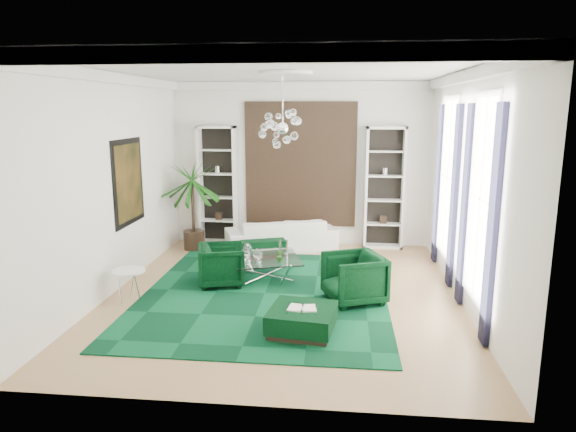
# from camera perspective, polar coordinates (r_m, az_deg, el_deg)

# --- Properties ---
(floor) EXTENTS (6.00, 7.00, 0.02)m
(floor) POSITION_cam_1_polar(r_m,az_deg,el_deg) (9.13, -0.44, -8.66)
(floor) COLOR tan
(floor) RESTS_ON ground
(ceiling) EXTENTS (6.00, 7.00, 0.02)m
(ceiling) POSITION_cam_1_polar(r_m,az_deg,el_deg) (8.57, -0.48, 16.00)
(ceiling) COLOR white
(ceiling) RESTS_ON ground
(wall_back) EXTENTS (6.00, 0.02, 3.80)m
(wall_back) POSITION_cam_1_polar(r_m,az_deg,el_deg) (12.11, 1.41, 5.74)
(wall_back) COLOR white
(wall_back) RESTS_ON ground
(wall_front) EXTENTS (6.00, 0.02, 3.80)m
(wall_front) POSITION_cam_1_polar(r_m,az_deg,el_deg) (5.24, -4.76, -2.42)
(wall_front) COLOR white
(wall_front) RESTS_ON ground
(wall_left) EXTENTS (0.02, 7.00, 3.80)m
(wall_left) POSITION_cam_1_polar(r_m,az_deg,el_deg) (9.47, -18.91, 3.38)
(wall_left) COLOR white
(wall_left) RESTS_ON ground
(wall_right) EXTENTS (0.02, 7.00, 3.80)m
(wall_right) POSITION_cam_1_polar(r_m,az_deg,el_deg) (8.84, 19.35, 2.79)
(wall_right) COLOR white
(wall_right) RESTS_ON ground
(crown_molding) EXTENTS (6.00, 7.00, 0.18)m
(crown_molding) POSITION_cam_1_polar(r_m,az_deg,el_deg) (8.57, -0.48, 15.27)
(crown_molding) COLOR white
(crown_molding) RESTS_ON ceiling
(ceiling_medallion) EXTENTS (0.90, 0.90, 0.05)m
(ceiling_medallion) POSITION_cam_1_polar(r_m,az_deg,el_deg) (8.87, -0.25, 15.61)
(ceiling_medallion) COLOR white
(ceiling_medallion) RESTS_ON ceiling
(tapestry) EXTENTS (2.50, 0.06, 2.80)m
(tapestry) POSITION_cam_1_polar(r_m,az_deg,el_deg) (12.07, 1.39, 5.71)
(tapestry) COLOR black
(tapestry) RESTS_ON wall_back
(shelving_left) EXTENTS (0.90, 0.38, 2.80)m
(shelving_left) POSITION_cam_1_polar(r_m,az_deg,el_deg) (12.29, -7.80, 3.37)
(shelving_left) COLOR white
(shelving_left) RESTS_ON floor
(shelving_right) EXTENTS (0.90, 0.38, 2.80)m
(shelving_right) POSITION_cam_1_polar(r_m,az_deg,el_deg) (11.98, 10.66, 3.06)
(shelving_right) COLOR white
(shelving_right) RESTS_ON floor
(painting) EXTENTS (0.04, 1.30, 1.60)m
(painting) POSITION_cam_1_polar(r_m,az_deg,el_deg) (10.00, -17.26, 3.62)
(painting) COLOR black
(painting) RESTS_ON wall_left
(window_near) EXTENTS (0.03, 1.10, 2.90)m
(window_near) POSITION_cam_1_polar(r_m,az_deg,el_deg) (7.97, 20.66, 1.78)
(window_near) COLOR white
(window_near) RESTS_ON wall_right
(curtain_near_a) EXTENTS (0.07, 0.30, 3.25)m
(curtain_near_a) POSITION_cam_1_polar(r_m,az_deg,el_deg) (7.27, 21.77, -1.23)
(curtain_near_a) COLOR black
(curtain_near_a) RESTS_ON floor
(curtain_near_b) EXTENTS (0.07, 0.30, 3.25)m
(curtain_near_b) POSITION_cam_1_polar(r_m,az_deg,el_deg) (8.75, 19.07, 1.06)
(curtain_near_b) COLOR black
(curtain_near_b) RESTS_ON floor
(window_far) EXTENTS (0.03, 1.10, 2.90)m
(window_far) POSITION_cam_1_polar(r_m,az_deg,el_deg) (10.28, 17.36, 4.11)
(window_far) COLOR white
(window_far) RESTS_ON wall_right
(curtain_far_a) EXTENTS (0.07, 0.30, 3.25)m
(curtain_far_a) POSITION_cam_1_polar(r_m,az_deg,el_deg) (9.56, 17.96, 2.00)
(curtain_far_a) COLOR black
(curtain_far_a) RESTS_ON floor
(curtain_far_b) EXTENTS (0.07, 0.30, 3.25)m
(curtain_far_b) POSITION_cam_1_polar(r_m,az_deg,el_deg) (11.07, 16.33, 3.38)
(curtain_far_b) COLOR black
(curtain_far_b) RESTS_ON floor
(rug) EXTENTS (4.20, 5.00, 0.02)m
(rug) POSITION_cam_1_polar(r_m,az_deg,el_deg) (9.10, -2.59, -8.61)
(rug) COLOR #033019
(rug) RESTS_ON floor
(sofa) EXTENTS (2.65, 1.76, 0.72)m
(sofa) POSITION_cam_1_polar(r_m,az_deg,el_deg) (11.76, -0.77, -2.07)
(sofa) COLOR white
(sofa) RESTS_ON floor
(armchair_left) EXTENTS (1.01, 0.99, 0.76)m
(armchair_left) POSITION_cam_1_polar(r_m,az_deg,el_deg) (9.53, -7.37, -5.41)
(armchair_left) COLOR black
(armchair_left) RESTS_ON floor
(armchair_right) EXTENTS (1.18, 1.16, 0.83)m
(armchair_right) POSITION_cam_1_polar(r_m,az_deg,el_deg) (8.69, 7.32, -6.86)
(armchair_right) COLOR black
(armchair_right) RESTS_ON floor
(coffee_table) EXTENTS (1.54, 1.54, 0.42)m
(coffee_table) POSITION_cam_1_polar(r_m,az_deg,el_deg) (9.81, -2.50, -5.82)
(coffee_table) COLOR white
(coffee_table) RESTS_ON floor
(ottoman_side) EXTENTS (1.21, 1.21, 0.42)m
(ottoman_side) POSITION_cam_1_polar(r_m,az_deg,el_deg) (11.36, -3.04, -3.36)
(ottoman_side) COLOR black
(ottoman_side) RESTS_ON floor
(ottoman_front) EXTENTS (1.03, 1.03, 0.37)m
(ottoman_front) POSITION_cam_1_polar(r_m,az_deg,el_deg) (7.58, 1.58, -11.52)
(ottoman_front) COLOR black
(ottoman_front) RESTS_ON floor
(book) EXTENTS (0.41, 0.27, 0.03)m
(book) POSITION_cam_1_polar(r_m,az_deg,el_deg) (7.50, 1.59, -10.13)
(book) COLOR white
(book) RESTS_ON ottoman_front
(side_table) EXTENTS (0.71, 0.71, 0.53)m
(side_table) POSITION_cam_1_polar(r_m,az_deg,el_deg) (9.11, -17.19, -7.43)
(side_table) COLOR white
(side_table) RESTS_ON floor
(palm) EXTENTS (1.89, 1.89, 2.61)m
(palm) POSITION_cam_1_polar(r_m,az_deg,el_deg) (11.84, -10.58, 2.49)
(palm) COLOR #1A5614
(palm) RESTS_ON floor
(chandelier) EXTENTS (1.05, 1.05, 0.74)m
(chandelier) POSITION_cam_1_polar(r_m,az_deg,el_deg) (9.00, -0.59, 9.69)
(chandelier) COLOR white
(chandelier) RESTS_ON ceiling
(table_plant) EXTENTS (0.16, 0.14, 0.23)m
(table_plant) POSITION_cam_1_polar(r_m,az_deg,el_deg) (9.44, -0.89, -4.46)
(table_plant) COLOR #1A5614
(table_plant) RESTS_ON coffee_table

